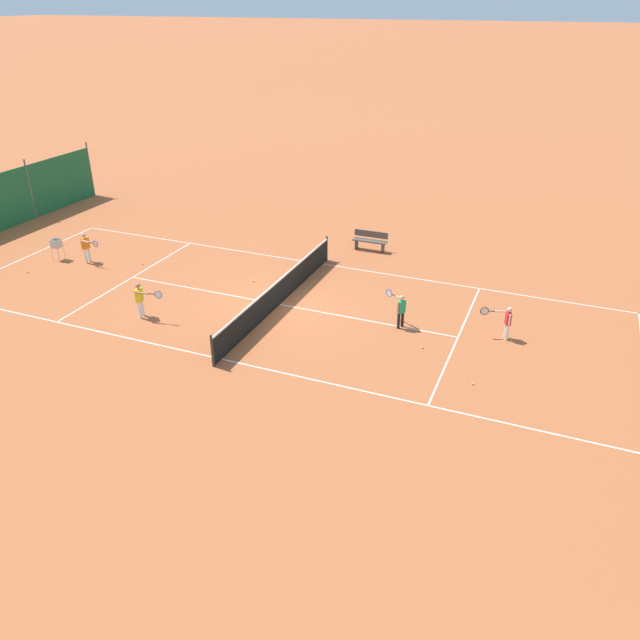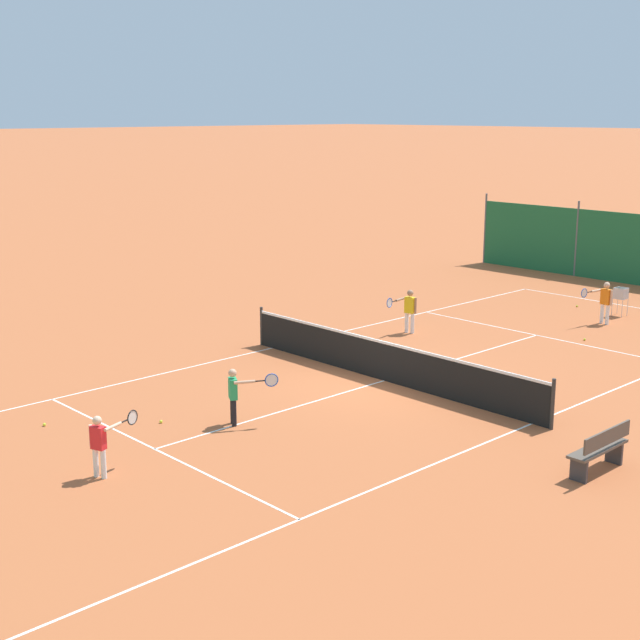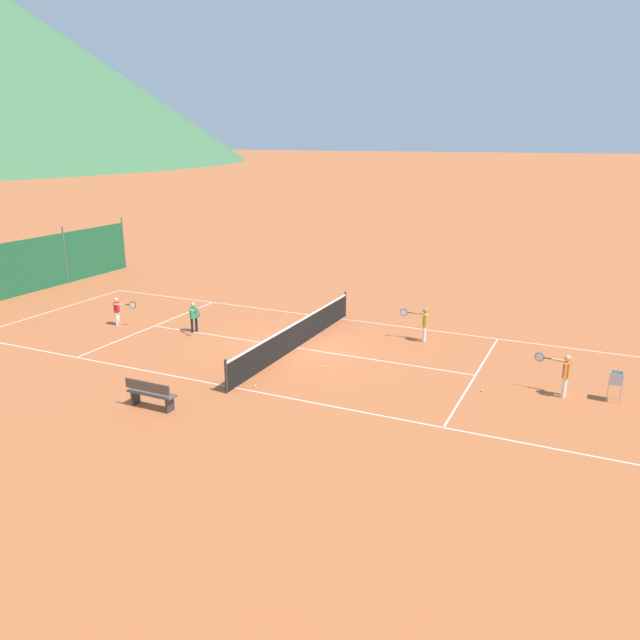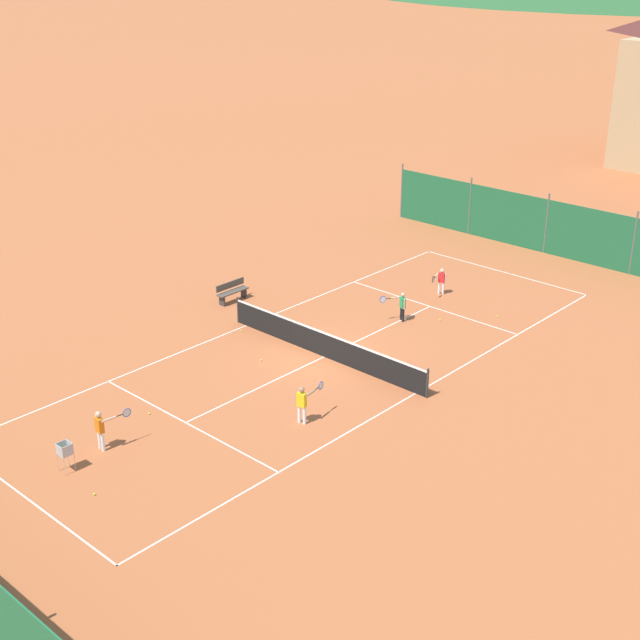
# 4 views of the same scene
# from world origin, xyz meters

# --- Properties ---
(ground_plane) EXTENTS (600.00, 600.00, 0.00)m
(ground_plane) POSITION_xyz_m (0.00, 0.00, 0.00)
(ground_plane) COLOR #B25B33
(court_line_markings) EXTENTS (8.25, 23.85, 0.01)m
(court_line_markings) POSITION_xyz_m (0.00, 0.00, 0.00)
(court_line_markings) COLOR white
(court_line_markings) RESTS_ON ground
(tennis_net) EXTENTS (9.18, 0.08, 1.06)m
(tennis_net) POSITION_xyz_m (0.00, 0.00, 0.50)
(tennis_net) COLOR #2D2D2D
(tennis_net) RESTS_ON ground
(player_near_baseline) EXTENTS (0.52, 1.03, 1.28)m
(player_near_baseline) POSITION_xyz_m (-0.58, -9.03, 0.74)
(player_near_baseline) COLOR white
(player_near_baseline) RESTS_ON ground
(player_near_service) EXTENTS (0.36, 1.00, 1.13)m
(player_near_service) POSITION_xyz_m (-0.48, 7.77, 0.66)
(player_near_service) COLOR white
(player_near_service) RESTS_ON ground
(player_far_service) EXTENTS (0.78, 0.85, 1.18)m
(player_far_service) POSITION_xyz_m (0.02, 4.43, 0.69)
(player_far_service) COLOR black
(player_far_service) RESTS_ON ground
(player_far_baseline) EXTENTS (0.43, 1.08, 1.27)m
(player_far_baseline) POSITION_xyz_m (2.68, -3.91, 0.74)
(player_far_baseline) COLOR white
(player_far_baseline) RESTS_ON ground
(tennis_ball_service_box) EXTENTS (0.07, 0.07, 0.07)m
(tennis_ball_service_box) POSITION_xyz_m (-3.80, -0.52, 0.03)
(tennis_ball_service_box) COLOR #CCE033
(tennis_ball_service_box) RESTS_ON ground
(tennis_ball_mid_court) EXTENTS (0.07, 0.07, 0.07)m
(tennis_ball_mid_court) POSITION_xyz_m (2.61, 7.33, 0.03)
(tennis_ball_mid_court) COLOR #CCE033
(tennis_ball_mid_court) RESTS_ON ground
(tennis_ball_near_corner) EXTENTS (0.07, 0.07, 0.07)m
(tennis_ball_near_corner) POSITION_xyz_m (-1.26, -6.85, 0.03)
(tennis_ball_near_corner) COLOR #CCE033
(tennis_ball_near_corner) RESTS_ON ground
(tennis_ball_alley_right) EXTENTS (0.07, 0.07, 0.07)m
(tennis_ball_alley_right) POSITION_xyz_m (1.22, -10.57, 0.03)
(tennis_ball_alley_right) COLOR #CCE033
(tennis_ball_alley_right) RESTS_ON ground
(tennis_ball_by_net_left) EXTENTS (0.07, 0.07, 0.07)m
(tennis_ball_by_net_left) POSITION_xyz_m (-1.41, -1.79, 0.03)
(tennis_ball_by_net_left) COLOR #CCE033
(tennis_ball_by_net_left) RESTS_ON ground
(tennis_ball_alley_left) EXTENTS (0.07, 0.07, 0.07)m
(tennis_ball_alley_left) POSITION_xyz_m (1.14, 5.51, 0.03)
(tennis_ball_alley_left) COLOR #CCE033
(tennis_ball_alley_left) RESTS_ON ground
(ball_hopper) EXTENTS (0.36, 0.36, 0.89)m
(ball_hopper) POSITION_xyz_m (-0.35, -10.40, 0.66)
(ball_hopper) COLOR #B7B7BC
(ball_hopper) RESTS_ON ground
(courtside_bench) EXTENTS (0.36, 1.50, 0.84)m
(courtside_bench) POSITION_xyz_m (-6.34, 1.31, 0.45)
(courtside_bench) COLOR #51473D
(courtside_bench) RESTS_ON ground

